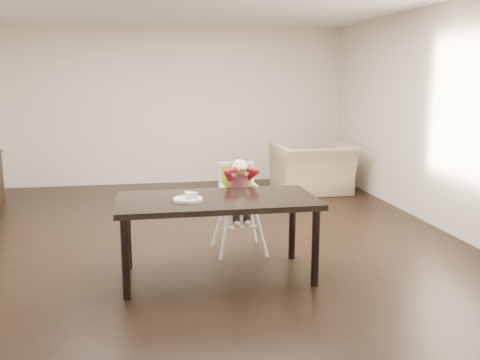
% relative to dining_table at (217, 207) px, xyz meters
% --- Properties ---
extents(ground, '(7.00, 7.00, 0.00)m').
position_rel_dining_table_xyz_m(ground, '(-0.09, 1.15, -0.67)').
color(ground, black).
rests_on(ground, ground).
extents(room_walls, '(6.02, 7.02, 2.71)m').
position_rel_dining_table_xyz_m(room_walls, '(-0.09, 1.15, 1.18)').
color(room_walls, beige).
rests_on(room_walls, ground).
extents(dining_table, '(1.80, 0.90, 0.75)m').
position_rel_dining_table_xyz_m(dining_table, '(0.00, 0.00, 0.00)').
color(dining_table, black).
rests_on(dining_table, ground).
extents(high_chair, '(0.43, 0.43, 0.99)m').
position_rel_dining_table_xyz_m(high_chair, '(0.33, 0.72, 0.03)').
color(high_chair, white).
rests_on(high_chair, ground).
extents(plate, '(0.27, 0.27, 0.07)m').
position_rel_dining_table_xyz_m(plate, '(-0.26, -0.06, 0.11)').
color(plate, white).
rests_on(plate, dining_table).
extents(armchair, '(1.22, 0.82, 1.05)m').
position_rel_dining_table_xyz_m(armchair, '(2.02, 3.40, -0.15)').
color(armchair, tan).
rests_on(armchair, ground).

